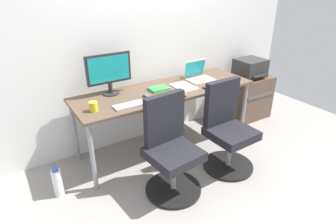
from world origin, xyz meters
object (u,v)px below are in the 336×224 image
Objects in this scene: desktop_monitor at (109,71)px; coffee_mug at (93,106)px; office_chair_left at (170,150)px; office_chair_right at (227,130)px; printer at (250,68)px; open_laptop at (198,75)px; side_cabinet at (246,96)px; water_bottle_on_floor at (58,182)px.

desktop_monitor is 5.22× the size of coffee_mug.
office_chair_right is (0.71, 0.00, 0.00)m from office_chair_left.
open_laptop reaches higher than printer.
office_chair_right is 10.22× the size of coffee_mug.
office_chair_right is 1.38m from printer.
open_laptop reaches higher than coffee_mug.
office_chair_left is at bearing -140.32° from open_laptop.
side_cabinet is 2.15m from desktop_monitor.
water_bottle_on_floor is 1.00× the size of open_laptop.
office_chair_right is at bearing -145.37° from printer.
office_chair_left reaches higher than printer.
office_chair_right is at bearing -101.84° from open_laptop.
office_chair_right is at bearing -42.33° from desktop_monitor.
office_chair_right is at bearing -22.91° from coffee_mug.
office_chair_left is 1.10m from water_bottle_on_floor.
desktop_monitor reaches higher than printer.
side_cabinet is 1.52× the size of printer.
side_cabinet is at bearing 6.27° from water_bottle_on_floor.
printer is at bearing 6.10° from coffee_mug.
desktop_monitor is (-2.04, 0.07, 0.27)m from printer.
office_chair_left is at bearing -179.98° from office_chair_right.
office_chair_right reaches higher than printer.
side_cabinet is at bearing 34.66° from office_chair_right.
water_bottle_on_floor is at bearing -173.73° from side_cabinet.
desktop_monitor is at bearing 137.67° from office_chair_right.
side_cabinet is 1.96× the size of open_laptop.
water_bottle_on_floor is at bearing -173.00° from coffee_mug.
open_laptop is at bearing -176.68° from printer.
office_chair_right is 1.36m from side_cabinet.
office_chair_left is 1.18m from open_laptop.
side_cabinet is 2.40m from coffee_mug.
open_laptop is 1.39m from coffee_mug.
water_bottle_on_floor is 0.78m from coffee_mug.
office_chair_right is 1.38m from desktop_monitor.
printer is at bearing -90.00° from side_cabinet.
open_laptop is at bearing 78.16° from office_chair_right.
office_chair_left is 2.35× the size of printer.
office_chair_right reaches higher than coffee_mug.
printer is 1.29× the size of open_laptop.
side_cabinet is 6.62× the size of coffee_mug.
printer is at bearing 34.63° from office_chair_right.
printer is at bearing 3.32° from open_laptop.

